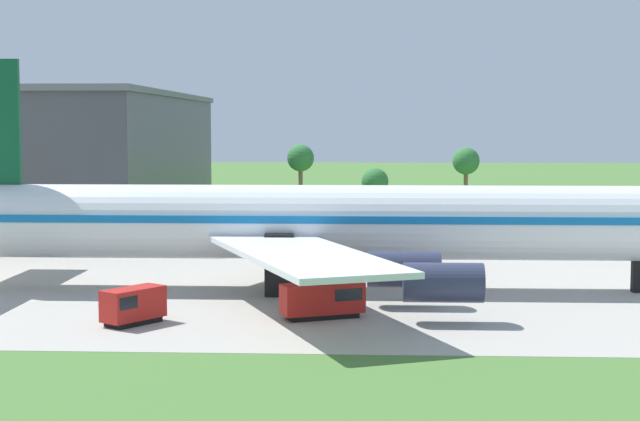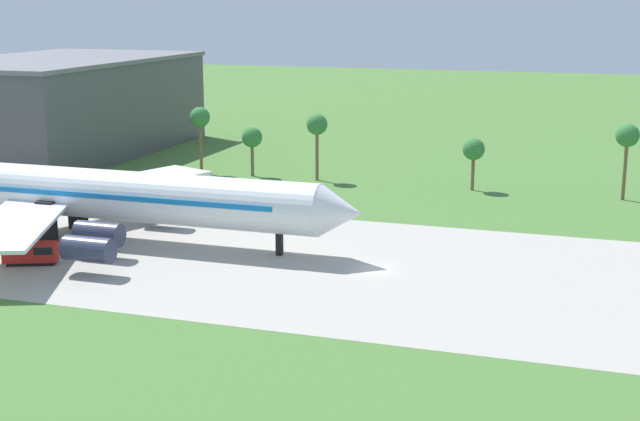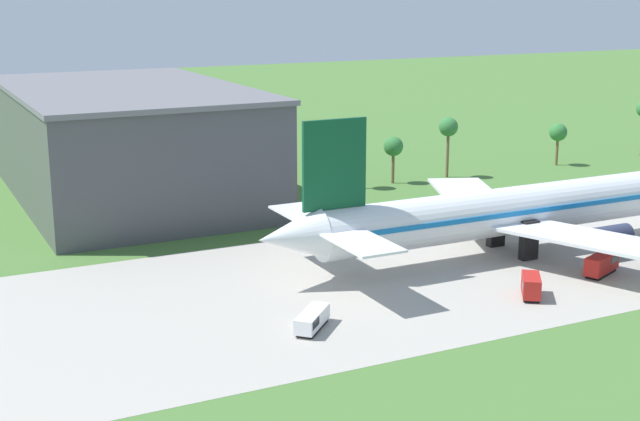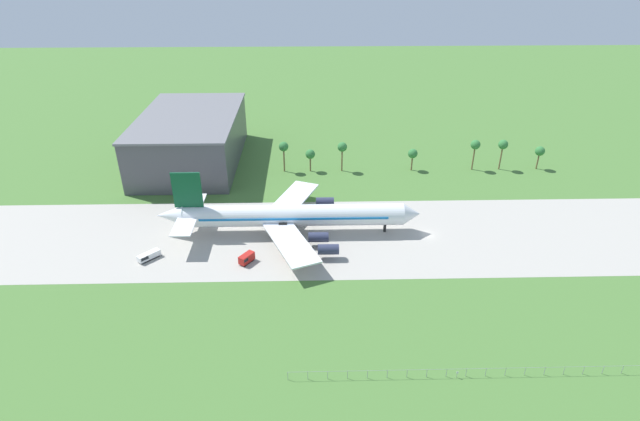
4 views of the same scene
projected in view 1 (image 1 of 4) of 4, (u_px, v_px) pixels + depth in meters
The scene contains 4 objects.
jet_airliner at pixel (305, 222), 85.21m from camera, with size 78.08×52.18×20.13m.
baggage_tug at pixel (325, 300), 72.83m from camera, with size 6.46×4.24×2.64m.
fuel_truck at pixel (132, 305), 70.47m from camera, with size 4.35×4.99×2.67m.
terminal_building at pixel (56, 158), 142.72m from camera, with size 36.72×61.20×19.10m.
Camera 1 is at (-35.71, -82.37, 14.32)m, focal length 55.00 mm.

